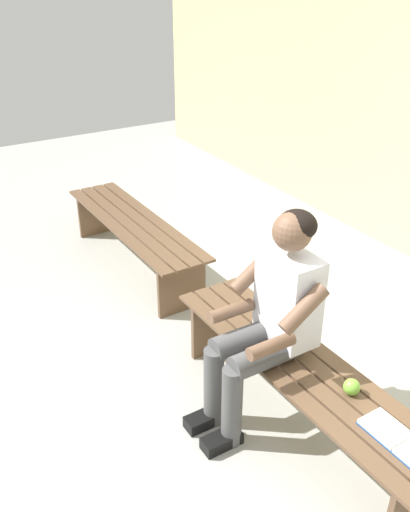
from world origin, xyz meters
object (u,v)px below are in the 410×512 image
at_px(book_open, 403,444).
at_px(bench_far, 134,232).
at_px(apple, 352,387).
at_px(bench_near, 300,378).
at_px(person_seated, 269,315).

bearing_deg(book_open, bench_far, -0.36).
height_order(bench_far, apple, apple).
distance_m(bench_near, person_seated, 0.39).
xyz_separation_m(bench_far, person_seated, (-1.92, 0.10, 0.34)).
distance_m(person_seated, apple, 0.54).
distance_m(bench_near, apple, 0.33).
xyz_separation_m(bench_far, apple, (-2.39, -0.06, 0.14)).
xyz_separation_m(bench_near, apple, (-0.30, -0.06, 0.14)).
relative_size(bench_far, book_open, 4.31).
height_order(bench_far, person_seated, person_seated).
bearing_deg(person_seated, bench_far, -2.93).
distance_m(bench_far, person_seated, 1.95).
bearing_deg(bench_far, person_seated, 177.07).
distance_m(apple, book_open, 0.37).
bearing_deg(person_seated, book_open, -171.70).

